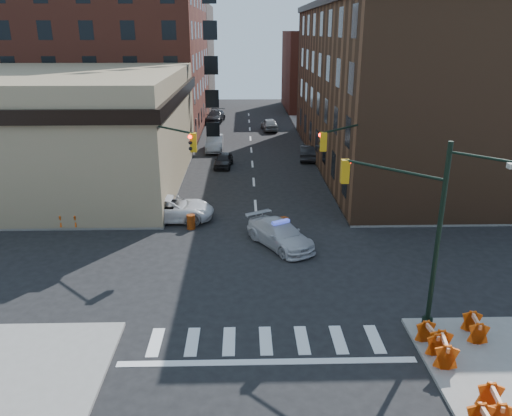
{
  "coord_description": "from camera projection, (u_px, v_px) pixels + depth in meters",
  "views": [
    {
      "loc": [
        -0.85,
        -24.2,
        11.97
      ],
      "look_at": [
        -0.14,
        3.28,
        2.2
      ],
      "focal_mm": 35.0,
      "sensor_mm": 36.0,
      "label": 1
    }
  ],
  "objects": [
    {
      "name": "barricade_nw_a",
      "position": [
        136.0,
        215.0,
        32.54
      ],
      "size": [
        1.44,
        0.94,
        0.99
      ],
      "primitive_type": null,
      "rotation": [
        0.0,
        0.0,
        0.23
      ],
      "color": "#CE5F09",
      "rests_on": "sidewalk_nw"
    },
    {
      "name": "parked_car_wnear",
      "position": [
        224.0,
        160.0,
        46.39
      ],
      "size": [
        1.87,
        3.92,
        1.29
      ],
      "primitive_type": "imported",
      "rotation": [
        0.0,
        0.0,
        -0.09
      ],
      "color": "black",
      "rests_on": "ground"
    },
    {
      "name": "police_car",
      "position": [
        280.0,
        234.0,
        29.22
      ],
      "size": [
        4.37,
        5.4,
        1.47
      ],
      "primitive_type": "imported",
      "rotation": [
        0.0,
        0.0,
        0.54
      ],
      "color": "silver",
      "rests_on": "ground"
    },
    {
      "name": "bank_building",
      "position": [
        44.0,
        129.0,
        40.45
      ],
      "size": [
        22.0,
        22.0,
        9.0
      ],
      "primitive_type": "cube",
      "color": "#8D795C",
      "rests_on": "ground"
    },
    {
      "name": "tree_ne_near",
      "position": [
        326.0,
        120.0,
        50.33
      ],
      "size": [
        3.0,
        3.0,
        4.85
      ],
      "color": "black",
      "rests_on": "sidewalk_ne"
    },
    {
      "name": "pedestrian_a",
      "position": [
        108.0,
        201.0,
        33.8
      ],
      "size": [
        0.83,
        0.82,
        1.92
      ],
      "primitive_type": "imported",
      "rotation": [
        0.0,
        0.0,
        -0.76
      ],
      "color": "black",
      "rests_on": "sidewalk_nw"
    },
    {
      "name": "filler_nw",
      "position": [
        151.0,
        57.0,
        82.16
      ],
      "size": [
        20.0,
        18.0,
        16.0
      ],
      "primitive_type": "cube",
      "color": "brown",
      "rests_on": "ground"
    },
    {
      "name": "signal_pole_ne",
      "position": [
        352.0,
        163.0,
        30.56
      ],
      "size": [
        3.67,
        3.58,
        8.0
      ],
      "rotation": [
        0.0,
        0.0,
        -2.36
      ],
      "color": "black",
      "rests_on": "sidewalk_ne"
    },
    {
      "name": "pedestrian_b",
      "position": [
        114.0,
        203.0,
        33.96
      ],
      "size": [
        0.82,
        0.67,
        1.55
      ],
      "primitive_type": "imported",
      "rotation": [
        0.0,
        0.0,
        0.12
      ],
      "color": "black",
      "rests_on": "sidewalk_nw"
    },
    {
      "name": "parked_car_wfar",
      "position": [
        215.0,
        143.0,
        52.55
      ],
      "size": [
        1.8,
        5.01,
        1.64
      ],
      "primitive_type": "imported",
      "rotation": [
        0.0,
        0.0,
        0.01
      ],
      "color": "gray",
      "rests_on": "ground"
    },
    {
      "name": "signal_pole_nw",
      "position": [
        161.0,
        164.0,
        30.26
      ],
      "size": [
        3.58,
        3.67,
        8.0
      ],
      "rotation": [
        0.0,
        0.0,
        -0.79
      ],
      "color": "black",
      "rests_on": "sidewalk_nw"
    },
    {
      "name": "apartment_block",
      "position": [
        96.0,
        31.0,
        60.04
      ],
      "size": [
        25.0,
        25.0,
        24.0
      ],
      "primitive_type": "cube",
      "color": "brown",
      "rests_on": "ground"
    },
    {
      "name": "barrel_road",
      "position": [
        284.0,
        226.0,
        31.08
      ],
      "size": [
        0.75,
        0.75,
        1.05
      ],
      "primitive_type": "cylinder",
      "rotation": [
        0.0,
        0.0,
        0.35
      ],
      "color": "#DB5E0A",
      "rests_on": "ground"
    },
    {
      "name": "barricade_se_e",
      "position": [
        495.0,
        406.0,
        15.96
      ],
      "size": [
        0.82,
        1.37,
        0.97
      ],
      "primitive_type": null,
      "rotation": [
        0.0,
        0.0,
        1.43
      ],
      "color": "orange",
      "rests_on": "sidewalk_se"
    },
    {
      "name": "sidewalk_nw",
      "position": [
        50.0,
        141.0,
        57.09
      ],
      "size": [
        34.0,
        54.5,
        0.15
      ],
      "primitive_type": "cube",
      "color": "gray",
      "rests_on": "ground"
    },
    {
      "name": "pedestrian_c",
      "position": [
        90.0,
        205.0,
        33.34
      ],
      "size": [
        1.01,
        0.5,
        1.67
      ],
      "primitive_type": "imported",
      "rotation": [
        0.0,
        0.0,
        0.1
      ],
      "color": "black",
      "rests_on": "sidewalk_nw"
    },
    {
      "name": "filler_ne",
      "position": [
        335.0,
        71.0,
        79.79
      ],
      "size": [
        16.0,
        16.0,
        12.0
      ],
      "primitive_type": "cube",
      "color": "brown",
      "rests_on": "ground"
    },
    {
      "name": "ground",
      "position": [
        260.0,
        267.0,
        26.83
      ],
      "size": [
        140.0,
        140.0,
        0.0
      ],
      "primitive_type": "plane",
      "color": "black",
      "rests_on": "ground"
    },
    {
      "name": "pickup",
      "position": [
        170.0,
        208.0,
        33.23
      ],
      "size": [
        5.88,
        2.72,
        1.63
      ],
      "primitive_type": "imported",
      "rotation": [
        0.0,
        0.0,
        1.57
      ],
      "color": "silver",
      "rests_on": "ground"
    },
    {
      "name": "barricade_nw_b",
      "position": [
        70.0,
        220.0,
        31.82
      ],
      "size": [
        1.24,
        0.62,
        0.93
      ],
      "primitive_type": null,
      "rotation": [
        0.0,
        0.0,
        -0.0
      ],
      "color": "red",
      "rests_on": "sidewalk_nw"
    },
    {
      "name": "parked_car_efar",
      "position": [
        269.0,
        124.0,
        63.38
      ],
      "size": [
        2.21,
        4.72,
        1.56
      ],
      "primitive_type": "imported",
      "rotation": [
        0.0,
        0.0,
        3.22
      ],
      "color": "gray",
      "rests_on": "ground"
    },
    {
      "name": "barrel_bank",
      "position": [
        191.0,
        222.0,
        31.84
      ],
      "size": [
        0.61,
        0.61,
        0.94
      ],
      "primitive_type": "cylinder",
      "rotation": [
        0.0,
        0.0,
        0.17
      ],
      "color": "#F1600B",
      "rests_on": "ground"
    },
    {
      "name": "signal_pole_se",
      "position": [
        413.0,
        223.0,
        20.23
      ],
      "size": [
        5.4,
        5.27,
        8.0
      ],
      "rotation": [
        0.0,
        0.0,
        2.36
      ],
      "color": "black",
      "rests_on": "sidewalk_se"
    },
    {
      "name": "parked_car_enear",
      "position": [
        308.0,
        152.0,
        49.04
      ],
      "size": [
        1.98,
        4.48,
        1.43
      ],
      "primitive_type": "imported",
      "rotation": [
        0.0,
        0.0,
        3.03
      ],
      "color": "black",
      "rests_on": "ground"
    },
    {
      "name": "parked_car_wdeep",
      "position": [
        215.0,
        116.0,
        69.24
      ],
      "size": [
        2.87,
        5.75,
        1.6
      ],
      "primitive_type": "imported",
      "rotation": [
        0.0,
        0.0,
        -0.12
      ],
      "color": "black",
      "rests_on": "ground"
    },
    {
      "name": "barricade_se_c",
      "position": [
        443.0,
        350.0,
        18.77
      ],
      "size": [
        0.87,
        1.41,
        0.99
      ],
      "primitive_type": null,
      "rotation": [
        0.0,
        0.0,
        1.41
      ],
      "color": "#DD3F0A",
      "rests_on": "sidewalk_se"
    },
    {
      "name": "sidewalk_ne",
      "position": [
        447.0,
        139.0,
        58.21
      ],
      "size": [
        34.0,
        54.5,
        0.15
      ],
      "primitive_type": "cube",
      "color": "gray",
      "rests_on": "ground"
    },
    {
      "name": "commercial_row_ne",
      "position": [
        393.0,
        88.0,
        45.99
      ],
      "size": [
        14.0,
        34.0,
        14.0
      ],
      "primitive_type": "cube",
      "color": "#4F321F",
      "rests_on": "ground"
    },
    {
      "name": "barricade_se_b",
      "position": [
        475.0,
        328.0,
        20.24
      ],
      "size": [
        0.75,
        1.27,
        0.91
      ],
      "primitive_type": null,
      "rotation": [
        0.0,
        0.0,
        1.45
      ],
      "color": "#EB400B",
      "rests_on": "sidewalk_se"
    },
    {
      "name": "barricade_se_a",
      "position": [
        431.0,
        338.0,
        19.54
      ],
      "size": [
        0.74,
        1.28,
        0.91
      ],
      "primitive_type": null,
      "rotation": [
        0.0,
        0.0,
        1.69
      ],
      "color": "red",
      "rests_on": "sidewalk_se"
    },
    {
      "name": "tree_ne_far",
      "position": [
        315.0,
        109.0,
        57.87
      ],
      "size": [
        3.0,
        3.0,
        4.85
      ],
      "color": "black",
      "rests_on": "sidewalk_ne"
    }
  ]
}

